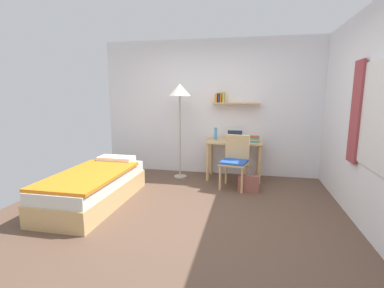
{
  "coord_description": "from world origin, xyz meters",
  "views": [
    {
      "loc": [
        0.69,
        -3.42,
        1.57
      ],
      "look_at": [
        -0.13,
        0.51,
        0.85
      ],
      "focal_mm": 26.06,
      "sensor_mm": 36.0,
      "label": 1
    }
  ],
  "objects_px": {
    "desk": "(234,148)",
    "standing_lamp": "(180,95)",
    "bed": "(94,187)",
    "handbag": "(248,183)",
    "laptop": "(235,137)",
    "book_stack": "(254,139)",
    "desk_chair": "(235,159)",
    "water_bottle": "(216,134)"
  },
  "relations": [
    {
      "from": "bed",
      "to": "laptop",
      "type": "bearing_deg",
      "value": 41.6
    },
    {
      "from": "water_bottle",
      "to": "book_stack",
      "type": "distance_m",
      "value": 0.71
    },
    {
      "from": "book_stack",
      "to": "bed",
      "type": "bearing_deg",
      "value": -144.94
    },
    {
      "from": "laptop",
      "to": "handbag",
      "type": "relative_size",
      "value": 0.71
    },
    {
      "from": "standing_lamp",
      "to": "water_bottle",
      "type": "relative_size",
      "value": 7.81
    },
    {
      "from": "bed",
      "to": "standing_lamp",
      "type": "xyz_separation_m",
      "value": [
        0.91,
        1.51,
        1.31
      ]
    },
    {
      "from": "bed",
      "to": "desk_chair",
      "type": "relative_size",
      "value": 2.07
    },
    {
      "from": "bed",
      "to": "handbag",
      "type": "bearing_deg",
      "value": 23.23
    },
    {
      "from": "bed",
      "to": "handbag",
      "type": "relative_size",
      "value": 4.22
    },
    {
      "from": "desk",
      "to": "handbag",
      "type": "xyz_separation_m",
      "value": [
        0.28,
        -0.68,
        -0.44
      ]
    },
    {
      "from": "bed",
      "to": "laptop",
      "type": "distance_m",
      "value": 2.61
    },
    {
      "from": "desk_chair",
      "to": "book_stack",
      "type": "height_order",
      "value": "desk_chair"
    },
    {
      "from": "water_bottle",
      "to": "handbag",
      "type": "bearing_deg",
      "value": -49.27
    },
    {
      "from": "desk",
      "to": "handbag",
      "type": "height_order",
      "value": "desk"
    },
    {
      "from": "bed",
      "to": "handbag",
      "type": "height_order",
      "value": "bed"
    },
    {
      "from": "standing_lamp",
      "to": "book_stack",
      "type": "bearing_deg",
      "value": 3.4
    },
    {
      "from": "handbag",
      "to": "water_bottle",
      "type": "bearing_deg",
      "value": 130.73
    },
    {
      "from": "desk",
      "to": "water_bottle",
      "type": "distance_m",
      "value": 0.44
    },
    {
      "from": "desk",
      "to": "water_bottle",
      "type": "relative_size",
      "value": 4.5
    },
    {
      "from": "bed",
      "to": "handbag",
      "type": "distance_m",
      "value": 2.39
    },
    {
      "from": "bed",
      "to": "book_stack",
      "type": "xyz_separation_m",
      "value": [
        2.26,
        1.59,
        0.53
      ]
    },
    {
      "from": "desk_chair",
      "to": "book_stack",
      "type": "xyz_separation_m",
      "value": [
        0.3,
        0.47,
        0.28
      ]
    },
    {
      "from": "water_bottle",
      "to": "laptop",
      "type": "bearing_deg",
      "value": 3.45
    },
    {
      "from": "standing_lamp",
      "to": "laptop",
      "type": "xyz_separation_m",
      "value": [
        1.01,
        0.19,
        -0.78
      ]
    },
    {
      "from": "bed",
      "to": "standing_lamp",
      "type": "bearing_deg",
      "value": 58.88
    },
    {
      "from": "laptop",
      "to": "book_stack",
      "type": "height_order",
      "value": "laptop"
    },
    {
      "from": "standing_lamp",
      "to": "handbag",
      "type": "relative_size",
      "value": 4.03
    },
    {
      "from": "desk",
      "to": "standing_lamp",
      "type": "distance_m",
      "value": 1.4
    },
    {
      "from": "water_bottle",
      "to": "book_stack",
      "type": "bearing_deg",
      "value": -7.5
    },
    {
      "from": "bed",
      "to": "book_stack",
      "type": "bearing_deg",
      "value": 35.06
    },
    {
      "from": "handbag",
      "to": "book_stack",
      "type": "bearing_deg",
      "value": 84.1
    },
    {
      "from": "desk",
      "to": "laptop",
      "type": "distance_m",
      "value": 0.2
    },
    {
      "from": "laptop",
      "to": "handbag",
      "type": "xyz_separation_m",
      "value": [
        0.28,
        -0.76,
        -0.62
      ]
    },
    {
      "from": "standing_lamp",
      "to": "laptop",
      "type": "bearing_deg",
      "value": 10.92
    },
    {
      "from": "book_stack",
      "to": "water_bottle",
      "type": "bearing_deg",
      "value": 172.5
    },
    {
      "from": "desk",
      "to": "book_stack",
      "type": "height_order",
      "value": "book_stack"
    },
    {
      "from": "desk_chair",
      "to": "handbag",
      "type": "relative_size",
      "value": 2.04
    },
    {
      "from": "standing_lamp",
      "to": "laptop",
      "type": "height_order",
      "value": "standing_lamp"
    },
    {
      "from": "bed",
      "to": "handbag",
      "type": "xyz_separation_m",
      "value": [
        2.19,
        0.94,
        -0.09
      ]
    },
    {
      "from": "laptop",
      "to": "book_stack",
      "type": "xyz_separation_m",
      "value": [
        0.35,
        -0.11,
        0.0
      ]
    },
    {
      "from": "desk",
      "to": "handbag",
      "type": "bearing_deg",
      "value": -67.66
    },
    {
      "from": "laptop",
      "to": "water_bottle",
      "type": "height_order",
      "value": "water_bottle"
    }
  ]
}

